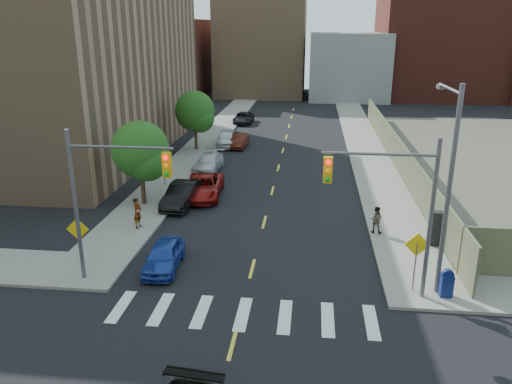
% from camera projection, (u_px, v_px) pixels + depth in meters
% --- Properties ---
extents(ground, '(160.00, 160.00, 0.00)m').
position_uv_depth(ground, '(223.00, 380.00, 16.37)').
color(ground, black).
rests_on(ground, ground).
extents(sidewalk_nw, '(3.50, 73.00, 0.15)m').
position_uv_depth(sidewalk_nw, '(219.00, 128.00, 56.28)').
color(sidewalk_nw, gray).
rests_on(sidewalk_nw, ground).
extents(sidewalk_ne, '(3.50, 73.00, 0.15)m').
position_uv_depth(sidewalk_ne, '(359.00, 131.00, 54.64)').
color(sidewalk_ne, gray).
rests_on(sidewalk_ne, ground).
extents(fence_north, '(0.12, 44.00, 2.50)m').
position_uv_depth(fence_north, '(396.00, 150.00, 41.34)').
color(fence_north, '#616244').
rests_on(fence_north, ground).
extents(building_nw, '(22.00, 30.00, 16.00)m').
position_uv_depth(building_nw, '(37.00, 62.00, 44.45)').
color(building_nw, '#8C6B4C').
rests_on(building_nw, ground).
extents(bg_bldg_west, '(14.00, 18.00, 12.00)m').
position_uv_depth(bg_bldg_west, '(165.00, 58.00, 82.78)').
color(bg_bldg_west, '#592319').
rests_on(bg_bldg_west, ground).
extents(bg_bldg_midwest, '(14.00, 16.00, 15.00)m').
position_uv_depth(bg_bldg_midwest, '(262.00, 48.00, 82.49)').
color(bg_bldg_midwest, '#8C6B4C').
rests_on(bg_bldg_midwest, ground).
extents(bg_bldg_center, '(12.00, 16.00, 10.00)m').
position_uv_depth(bg_bldg_center, '(348.00, 65.00, 79.91)').
color(bg_bldg_center, gray).
rests_on(bg_bldg_center, ground).
extents(bg_bldg_east, '(18.00, 18.00, 16.00)m').
position_uv_depth(bg_bldg_east, '(437.00, 46.00, 79.35)').
color(bg_bldg_east, '#592319').
rests_on(bg_bldg_east, ground).
extents(signal_nw, '(4.59, 0.30, 7.00)m').
position_uv_depth(signal_nw, '(107.00, 187.00, 21.23)').
color(signal_nw, '#59595E').
rests_on(signal_nw, ground).
extents(signal_ne, '(4.59, 0.30, 7.00)m').
position_uv_depth(signal_ne, '(394.00, 198.00, 19.96)').
color(signal_ne, '#59595E').
rests_on(signal_ne, ground).
extents(streetlight_ne, '(0.25, 3.70, 9.00)m').
position_uv_depth(streetlight_ne, '(448.00, 176.00, 20.35)').
color(streetlight_ne, '#59595E').
rests_on(streetlight_ne, ground).
extents(warn_sign_nw, '(1.06, 0.06, 2.83)m').
position_uv_depth(warn_sign_nw, '(78.00, 235.00, 22.70)').
color(warn_sign_nw, '#59595E').
rests_on(warn_sign_nw, ground).
extents(warn_sign_ne, '(1.06, 0.06, 2.83)m').
position_uv_depth(warn_sign_ne, '(417.00, 251.00, 21.10)').
color(warn_sign_ne, '#59595E').
rests_on(warn_sign_ne, ground).
extents(warn_sign_midwest, '(1.06, 0.06, 2.83)m').
position_uv_depth(warn_sign_midwest, '(163.00, 160.00, 35.42)').
color(warn_sign_midwest, '#59595E').
rests_on(warn_sign_midwest, ground).
extents(tree_west_near, '(3.66, 3.64, 5.52)m').
position_uv_depth(tree_west_near, '(141.00, 153.00, 31.24)').
color(tree_west_near, '#332114').
rests_on(tree_west_near, ground).
extents(tree_west_far, '(3.66, 3.64, 5.52)m').
position_uv_depth(tree_west_far, '(195.00, 113.00, 45.38)').
color(tree_west_far, '#332114').
rests_on(tree_west_far, ground).
extents(parked_car_blue, '(1.71, 3.86, 1.29)m').
position_uv_depth(parked_car_blue, '(164.00, 256.00, 23.75)').
color(parked_car_blue, '#1C399A').
rests_on(parked_car_blue, ground).
extents(parked_car_black, '(1.99, 4.70, 1.51)m').
position_uv_depth(parked_car_black, '(183.00, 195.00, 32.04)').
color(parked_car_black, black).
rests_on(parked_car_black, ground).
extents(parked_car_red, '(2.75, 5.41, 1.47)m').
position_uv_depth(parked_car_red, '(203.00, 187.00, 33.69)').
color(parked_car_red, maroon).
rests_on(parked_car_red, ground).
extents(parked_car_silver, '(2.14, 4.71, 1.34)m').
position_uv_depth(parked_car_silver, '(209.00, 163.00, 39.86)').
color(parked_car_silver, '#B6BABE').
rests_on(parked_car_silver, ground).
extents(parked_car_white, '(2.13, 4.58, 1.52)m').
position_uv_depth(parked_car_white, '(226.00, 139.00, 47.86)').
color(parked_car_white, silver).
rests_on(parked_car_white, ground).
extents(parked_car_maroon, '(1.59, 3.97, 1.28)m').
position_uv_depth(parked_car_maroon, '(240.00, 141.00, 47.58)').
color(parked_car_maroon, '#47160E').
rests_on(parked_car_maroon, ground).
extents(parked_car_grey, '(2.16, 4.65, 1.29)m').
position_uv_depth(parked_car_grey, '(244.00, 118.00, 59.32)').
color(parked_car_grey, black).
rests_on(parked_car_grey, ground).
extents(mailbox, '(0.52, 0.41, 1.25)m').
position_uv_depth(mailbox, '(447.00, 283.00, 21.01)').
color(mailbox, navy).
rests_on(mailbox, sidewalk_ne).
extents(payphone, '(0.56, 0.46, 1.85)m').
position_uv_depth(payphone, '(436.00, 228.00, 25.86)').
color(payphone, black).
rests_on(payphone, sidewalk_ne).
extents(pedestrian_west, '(0.51, 0.69, 1.74)m').
position_uv_depth(pedestrian_west, '(137.00, 213.00, 28.15)').
color(pedestrian_west, gray).
rests_on(pedestrian_west, sidewalk_nw).
extents(pedestrian_east, '(0.87, 0.75, 1.53)m').
position_uv_depth(pedestrian_east, '(376.00, 220.00, 27.47)').
color(pedestrian_east, gray).
rests_on(pedestrian_east, sidewalk_ne).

